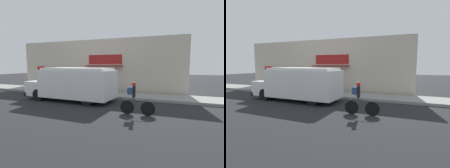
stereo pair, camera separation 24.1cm
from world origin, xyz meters
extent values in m
plane|color=#232326|center=(0.00, 0.00, 0.00)|extent=(70.00, 70.00, 0.00)
cube|color=gray|center=(0.00, 1.25, 0.09)|extent=(28.00, 2.50, 0.18)
cube|color=beige|center=(0.00, 2.85, 2.36)|extent=(16.29, 0.18, 4.72)
cube|color=maroon|center=(1.21, 2.74, 2.93)|extent=(3.20, 0.05, 0.80)
cube|color=maroon|center=(1.21, 2.43, 2.35)|extent=(3.36, 0.68, 0.10)
cube|color=white|center=(1.11, -1.58, 1.19)|extent=(5.00, 2.25, 1.82)
cube|color=white|center=(-2.02, -1.53, 0.78)|extent=(1.33, 2.02, 1.00)
cube|color=white|center=(1.11, -1.58, 2.17)|extent=(4.60, 2.07, 0.15)
cube|color=black|center=(-2.63, -1.52, 0.38)|extent=(0.15, 2.13, 0.24)
cube|color=red|center=(-0.23, -0.22, 1.28)|extent=(0.03, 0.44, 0.44)
cylinder|color=black|center=(-1.46, -0.62, 0.40)|extent=(0.81, 0.27, 0.80)
cylinder|color=black|center=(-1.49, -2.47, 0.40)|extent=(0.81, 0.27, 0.80)
cylinder|color=black|center=(2.42, -0.67, 0.40)|extent=(0.81, 0.27, 0.80)
cylinder|color=black|center=(2.39, -2.53, 0.40)|extent=(0.81, 0.27, 0.80)
cylinder|color=black|center=(6.16, -3.31, 0.35)|extent=(0.71, 0.08, 0.70)
cylinder|color=black|center=(5.14, -3.37, 0.35)|extent=(0.71, 0.08, 0.70)
cylinder|color=black|center=(5.65, -3.34, 0.75)|extent=(0.97, 0.09, 0.04)
cylinder|color=black|center=(5.47, -3.35, 0.81)|extent=(0.04, 0.04, 0.12)
cube|color=black|center=(5.47, -3.35, 1.15)|extent=(0.13, 0.21, 0.56)
sphere|color=red|center=(5.47, -3.35, 1.53)|extent=(0.19, 0.19, 0.19)
cube|color=navy|center=(5.28, -3.37, 1.18)|extent=(0.27, 0.16, 0.36)
cylinder|color=slate|center=(-3.91, 0.47, 1.27)|extent=(0.07, 0.07, 2.19)
cube|color=red|center=(-3.91, 0.42, 2.01)|extent=(0.45, 0.45, 0.60)
cylinder|color=#2D5138|center=(1.80, 1.58, 0.63)|extent=(0.57, 0.57, 0.91)
cylinder|color=black|center=(1.80, 1.58, 1.11)|extent=(0.58, 0.58, 0.04)
camera|label=1|loc=(7.60, -11.58, 2.47)|focal=28.00mm
camera|label=2|loc=(7.82, -11.49, 2.47)|focal=28.00mm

